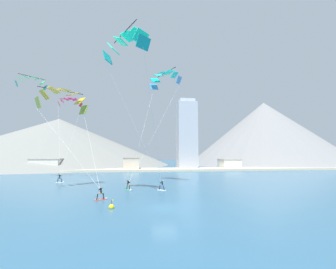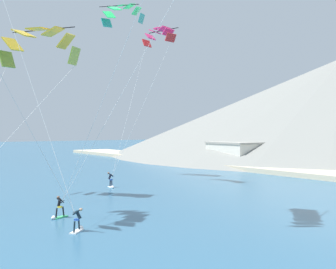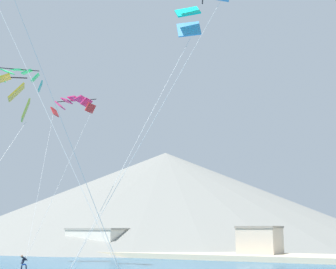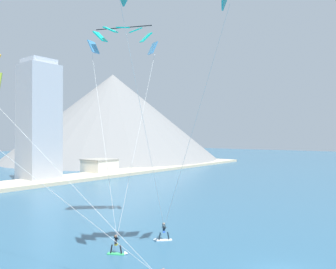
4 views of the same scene
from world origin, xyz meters
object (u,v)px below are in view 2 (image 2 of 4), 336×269
(kitesurfer_near_trail, at_px, (111,183))
(parafoil_kite_mid_center, at_px, (39,42))
(kitesurfer_far_left, at_px, (79,224))
(parafoil_kite_near_trail, at_px, (159,35))
(parafoil_kite_distant_high_outer, at_px, (123,12))
(kitesurfer_near_lead, at_px, (58,212))

(kitesurfer_near_trail, distance_m, parafoil_kite_mid_center, 17.06)
(kitesurfer_near_trail, xyz_separation_m, parafoil_kite_mid_center, (2.74, -9.02, 14.22))
(kitesurfer_far_left, distance_m, parafoil_kite_mid_center, 21.52)
(kitesurfer_near_trail, bearing_deg, parafoil_kite_near_trail, 96.36)
(parafoil_kite_near_trail, distance_m, parafoil_kite_distant_high_outer, 9.53)
(kitesurfer_far_left, bearing_deg, parafoil_kite_distant_high_outer, 146.82)
(kitesurfer_far_left, bearing_deg, kitesurfer_near_trail, 147.72)
(kitesurfer_near_trail, distance_m, parafoil_kite_near_trail, 18.51)
(kitesurfer_far_left, xyz_separation_m, parafoil_kite_mid_center, (-15.82, 2.70, 14.33))
(parafoil_kite_near_trail, relative_size, parafoil_kite_mid_center, 1.16)
(kitesurfer_near_lead, relative_size, parafoil_kite_distant_high_outer, 0.28)
(kitesurfer_far_left, bearing_deg, parafoil_kite_near_trail, 136.18)
(kitesurfer_near_lead, distance_m, parafoil_kite_near_trail, 28.87)
(parafoil_kite_near_trail, bearing_deg, parafoil_kite_distant_high_outer, -177.27)
(parafoil_kite_mid_center, relative_size, parafoil_kite_distant_high_outer, 2.44)
(kitesurfer_near_trail, height_order, kitesurfer_far_left, kitesurfer_near_trail)
(parafoil_kite_near_trail, height_order, parafoil_kite_distant_high_outer, parafoil_kite_distant_high_outer)
(kitesurfer_near_lead, relative_size, kitesurfer_near_trail, 0.95)
(kitesurfer_near_trail, height_order, parafoil_kite_distant_high_outer, parafoil_kite_distant_high_outer)
(kitesurfer_far_left, distance_m, parafoil_kite_near_trail, 31.88)
(parafoil_kite_near_trail, bearing_deg, kitesurfer_far_left, -43.82)
(kitesurfer_near_lead, distance_m, parafoil_kite_distant_high_outer, 36.14)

